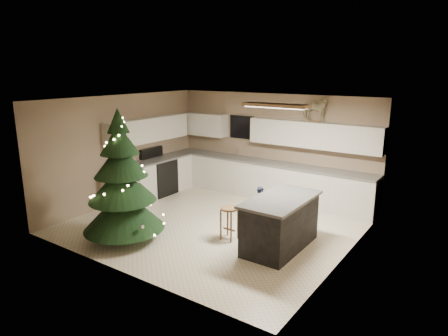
{
  "coord_description": "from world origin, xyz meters",
  "views": [
    {
      "loc": [
        4.65,
        -6.37,
        3.18
      ],
      "look_at": [
        0.0,
        0.35,
        1.15
      ],
      "focal_mm": 32.0,
      "sensor_mm": 36.0,
      "label": 1
    }
  ],
  "objects_px": {
    "island": "(280,223)",
    "toddler": "(261,206)",
    "rocking_horse": "(315,109)",
    "bar_stool": "(229,215)",
    "christmas_tree": "(122,188)"
  },
  "relations": [
    {
      "from": "bar_stool",
      "to": "christmas_tree",
      "type": "relative_size",
      "value": 0.25
    },
    {
      "from": "christmas_tree",
      "to": "bar_stool",
      "type": "bearing_deg",
      "value": 35.03
    },
    {
      "from": "toddler",
      "to": "rocking_horse",
      "type": "bearing_deg",
      "value": 43.8
    },
    {
      "from": "bar_stool",
      "to": "christmas_tree",
      "type": "height_order",
      "value": "christmas_tree"
    },
    {
      "from": "island",
      "to": "rocking_horse",
      "type": "distance_m",
      "value": 3.17
    },
    {
      "from": "island",
      "to": "rocking_horse",
      "type": "height_order",
      "value": "rocking_horse"
    },
    {
      "from": "bar_stool",
      "to": "toddler",
      "type": "relative_size",
      "value": 0.77
    },
    {
      "from": "bar_stool",
      "to": "island",
      "type": "bearing_deg",
      "value": 13.1
    },
    {
      "from": "island",
      "to": "toddler",
      "type": "distance_m",
      "value": 1.12
    },
    {
      "from": "bar_stool",
      "to": "rocking_horse",
      "type": "height_order",
      "value": "rocking_horse"
    },
    {
      "from": "island",
      "to": "toddler",
      "type": "height_order",
      "value": "island"
    },
    {
      "from": "christmas_tree",
      "to": "toddler",
      "type": "relative_size",
      "value": 3.04
    },
    {
      "from": "bar_stool",
      "to": "rocking_horse",
      "type": "bearing_deg",
      "value": 80.35
    },
    {
      "from": "rocking_horse",
      "to": "island",
      "type": "bearing_deg",
      "value": -162.64
    },
    {
      "from": "island",
      "to": "toddler",
      "type": "bearing_deg",
      "value": 138.17
    }
  ]
}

